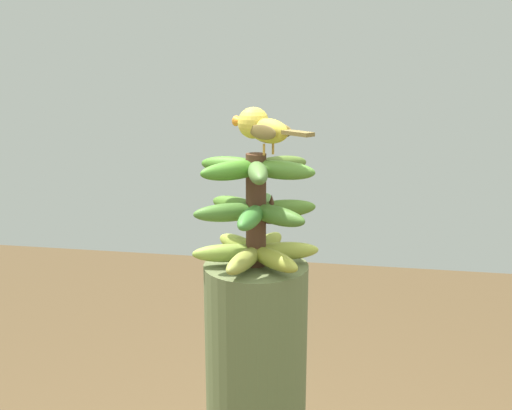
% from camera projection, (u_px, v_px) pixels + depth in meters
% --- Properties ---
extents(banana_bunch, '(0.28, 0.28, 0.24)m').
position_uv_depth(banana_bunch, '(256.00, 211.00, 1.29)').
color(banana_bunch, '#4C2D1E').
rests_on(banana_bunch, banana_tree).
extents(perched_bird, '(0.19, 0.15, 0.09)m').
position_uv_depth(perched_bird, '(261.00, 127.00, 1.26)').
color(perched_bird, '#C68933').
rests_on(perched_bird, banana_bunch).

